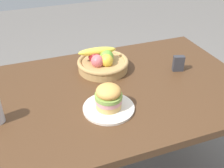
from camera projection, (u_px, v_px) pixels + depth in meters
The scene contains 5 objects.
dining_table at pixel (116, 104), 1.45m from camera, with size 1.40×0.90×0.75m.
plate at pixel (109, 108), 1.24m from camera, with size 0.24×0.24×0.01m, color silver.
sandwich at pixel (109, 97), 1.21m from camera, with size 0.12×0.12×0.12m.
fruit_basket at pixel (102, 62), 1.53m from camera, with size 0.29×0.29×0.14m.
napkin_holder at pixel (178, 63), 1.52m from camera, with size 0.06×0.03×0.09m, color #333338.
Camera 1 is at (-0.42, -1.08, 1.53)m, focal length 43.46 mm.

